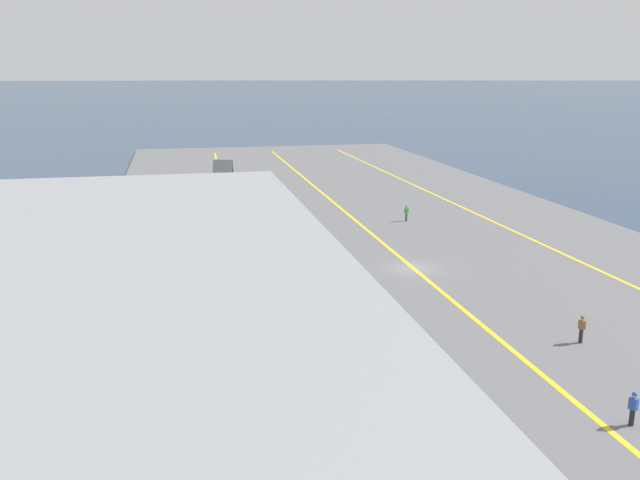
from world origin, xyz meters
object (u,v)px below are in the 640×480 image
object	(u,v)px
crew_brown_vest	(582,328)
crew_blue_vest	(633,407)
parked_jet_nearest	(194,377)
parked_jet_fourth	(182,189)
crew_yellow_vest	(299,209)
crew_green_vest	(406,213)
parked_jet_third	(173,221)
parked_jet_second	(195,276)

from	to	relation	value
crew_brown_vest	crew_blue_vest	distance (m)	10.02
parked_jet_nearest	parked_jet_fourth	world-z (taller)	parked_jet_nearest
parked_jet_fourth	crew_yellow_vest	bearing A→B (deg)	-120.32
parked_jet_fourth	crew_green_vest	world-z (taller)	parked_jet_fourth
parked_jet_third	parked_jet_fourth	bearing A→B (deg)	-3.41
parked_jet_fourth	crew_yellow_vest	world-z (taller)	parked_jet_fourth
parked_jet_third	crew_blue_vest	xyz separation A→B (m)	(-38.66, -20.98, -1.49)
parked_jet_fourth	crew_green_vest	xyz separation A→B (m)	(-12.34, -24.02, -1.34)
parked_jet_third	parked_jet_fourth	world-z (taller)	parked_jet_fourth
parked_jet_fourth	crew_brown_vest	size ratio (longest dim) A/B	8.72
crew_blue_vest	crew_yellow_vest	size ratio (longest dim) A/B	1.02
crew_green_vest	crew_brown_vest	bearing A→B (deg)	178.75
crew_brown_vest	crew_green_vest	xyz separation A→B (m)	(34.78, -0.76, 0.01)
crew_blue_vest	crew_green_vest	world-z (taller)	crew_green_vest
crew_green_vest	parked_jet_fourth	bearing A→B (deg)	62.80
parked_jet_second	crew_blue_vest	xyz separation A→B (m)	(-20.14, -19.55, -1.58)
parked_jet_nearest	crew_blue_vest	bearing A→B (deg)	-101.85
parked_jet_fourth	crew_brown_vest	xyz separation A→B (m)	(-47.12, -23.26, -1.34)
crew_brown_vest	crew_green_vest	size ratio (longest dim) A/B	0.99
parked_jet_fourth	crew_yellow_vest	size ratio (longest dim) A/B	9.20
crew_brown_vest	parked_jet_fourth	bearing A→B (deg)	26.27
parked_jet_nearest	parked_jet_second	size ratio (longest dim) A/B	0.98
parked_jet_third	parked_jet_fourth	xyz separation A→B (m)	(17.91, -1.07, -0.12)
parked_jet_third	crew_green_vest	distance (m)	25.73
crew_yellow_vest	parked_jet_second	bearing A→B (deg)	156.54
crew_yellow_vest	parked_jet_nearest	bearing A→B (deg)	163.73
parked_jet_nearest	parked_jet_third	size ratio (longest dim) A/B	1.05
crew_green_vest	crew_blue_vest	bearing A→B (deg)	174.70
parked_jet_second	parked_jet_third	xyz separation A→B (m)	(18.51, 1.43, -0.09)
parked_jet_nearest	crew_brown_vest	world-z (taller)	parked_jet_nearest
parked_jet_fourth	crew_blue_vest	bearing A→B (deg)	-160.61
crew_green_vest	crew_yellow_vest	bearing A→B (deg)	66.65
parked_jet_third	crew_green_vest	size ratio (longest dim) A/B	8.67
parked_jet_third	crew_brown_vest	bearing A→B (deg)	-140.22
crew_yellow_vest	crew_brown_vest	bearing A→B (deg)	-165.33
parked_jet_nearest	crew_brown_vest	bearing A→B (deg)	-77.43
parked_jet_second	crew_yellow_vest	world-z (taller)	parked_jet_second
parked_jet_fourth	crew_brown_vest	bearing A→B (deg)	-153.73
crew_yellow_vest	parked_jet_fourth	bearing A→B (deg)	59.68
parked_jet_third	crew_green_vest	bearing A→B (deg)	-77.49
parked_jet_third	crew_blue_vest	world-z (taller)	parked_jet_third
parked_jet_nearest	parked_jet_third	bearing A→B (deg)	1.48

